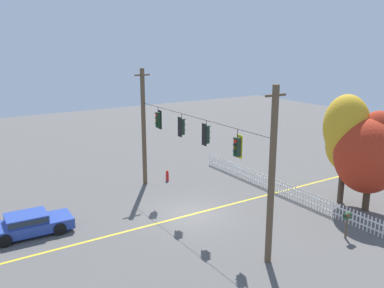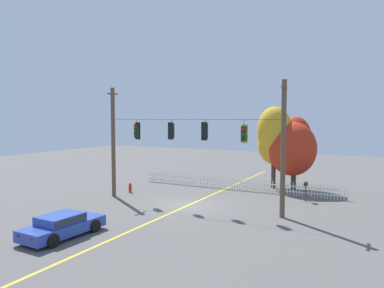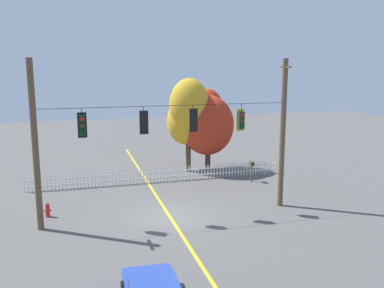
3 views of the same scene
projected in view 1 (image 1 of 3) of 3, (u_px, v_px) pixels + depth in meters
The scene contains 13 objects.
ground at pixel (193, 214), 24.22m from camera, with size 80.00×80.00×0.00m, color #565451.
lane_centerline_stripe at pixel (193, 214), 24.22m from camera, with size 0.16×36.00×0.01m, color gold.
signal_support_span at pixel (193, 146), 23.23m from camera, with size 12.97×1.10×8.10m.
traffic_signal_westbound_side at pixel (158, 120), 26.45m from camera, with size 0.43×0.38×1.44m.
traffic_signal_northbound_secondary at pixel (182, 127), 24.04m from camera, with size 0.43×0.38×1.35m.
traffic_signal_northbound_primary at pixel (206, 134), 21.97m from camera, with size 0.43×0.38×1.35m.
traffic_signal_southbound_primary at pixel (237, 147), 19.85m from camera, with size 0.43×0.38×1.45m.
white_picket_fence at pixel (285, 190), 26.81m from camera, with size 17.13×0.06×0.97m.
autumn_maple_near_fence at pixel (349, 137), 24.98m from camera, with size 3.34×3.04×6.81m.
autumn_maple_mid at pixel (370, 154), 23.99m from camera, with size 3.94×3.34×6.00m.
parked_car at pixel (29, 224), 21.54m from camera, with size 2.03×4.31×1.15m.
fire_hydrant at pixel (167, 176), 29.98m from camera, with size 0.38×0.22×0.77m.
roadside_mailbox at pixel (347, 217), 20.98m from camera, with size 0.25×0.44×1.41m.
Camera 1 is at (18.95, -12.16, 9.82)m, focal length 38.74 mm.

